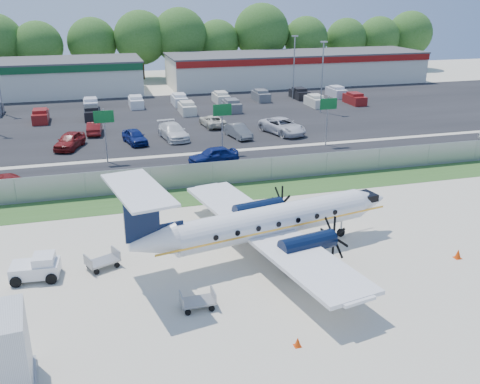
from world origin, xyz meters
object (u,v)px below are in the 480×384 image
object	(u,v)px
pushback_tug	(37,267)
baggage_cart_near	(103,261)
aircraft	(267,222)
baggage_cart_far	(198,301)

from	to	relation	value
pushback_tug	baggage_cart_near	bearing A→B (deg)	3.91
aircraft	baggage_cart_near	bearing A→B (deg)	174.62
pushback_tug	baggage_cart_far	size ratio (longest dim) A/B	1.53
baggage_cart_far	baggage_cart_near	bearing A→B (deg)	128.13
aircraft	baggage_cart_near	size ratio (longest dim) A/B	8.60
baggage_cart_near	baggage_cart_far	bearing A→B (deg)	-51.87
aircraft	baggage_cart_far	size ratio (longest dim) A/B	10.33
pushback_tug	baggage_cart_near	xyz separation A→B (m)	(3.46, 0.24, -0.21)
pushback_tug	baggage_cart_far	world-z (taller)	pushback_tug
baggage_cart_near	baggage_cart_far	xyz separation A→B (m)	(4.37, -5.57, -0.02)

